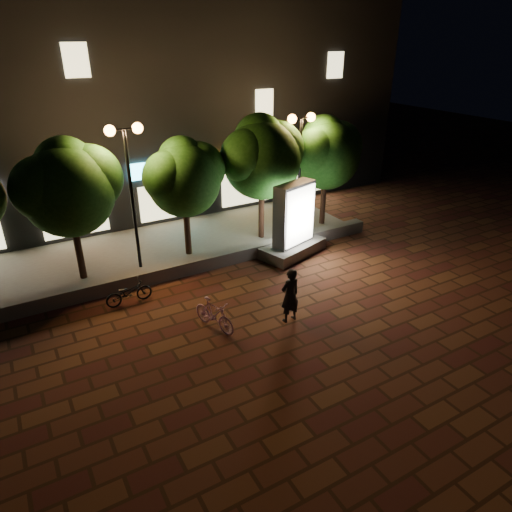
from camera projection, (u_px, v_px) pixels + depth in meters
ground at (242, 327)px, 13.62m from camera, size 80.00×80.00×0.00m
retaining_wall at (190, 266)px, 16.63m from camera, size 16.00×0.45×0.50m
sidewalk at (167, 247)px, 18.68m from camera, size 16.00×5.00×0.08m
building_block at (111, 101)px, 21.59m from camera, size 28.00×8.12×11.30m
tree_left at (68, 185)px, 14.85m from camera, size 3.60×3.00×4.89m
tree_mid at (184, 175)px, 16.73m from camera, size 3.24×2.70×4.50m
tree_right at (262, 155)px, 18.05m from camera, size 3.72×3.10×5.07m
tree_far_right at (327, 151)px, 19.56m from camera, size 3.48×2.90×4.76m
street_lamp_left at (128, 161)px, 15.25m from camera, size 1.26×0.36×5.18m
street_lamp_right at (301, 143)px, 18.43m from camera, size 1.26×0.36×4.98m
ad_kiosk at (293, 226)px, 17.68m from camera, size 2.94×2.05×2.89m
scooter_pink at (214, 315)px, 13.35m from camera, size 0.93×1.66×0.96m
rider at (290, 295)px, 13.57m from camera, size 0.66×0.46×1.75m
scooter_parked at (129, 292)px, 14.67m from camera, size 1.51×0.56×0.78m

